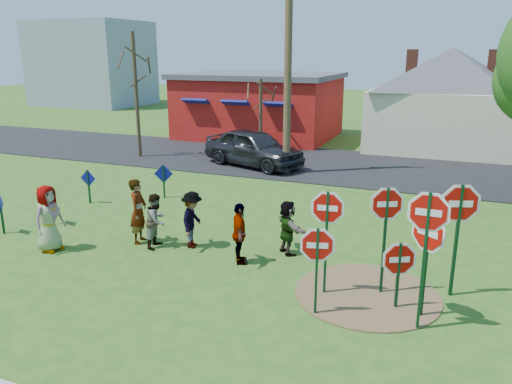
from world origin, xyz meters
TOP-DOWN VIEW (x-y plane):
  - ground at (0.00, 0.00)m, footprint 120.00×120.00m
  - road at (0.00, 11.50)m, footprint 120.00×7.50m
  - dirt_patch at (4.50, -1.00)m, footprint 3.20×3.20m
  - red_building at (-5.50, 17.99)m, footprint 9.40×7.69m
  - cream_house at (5.50, 18.00)m, footprint 9.40×9.40m
  - distant_building at (-28.00, 30.00)m, footprint 10.00×8.00m
  - stop_sign_a at (3.65, -2.24)m, footprint 0.93×0.27m
  - stop_sign_b at (4.77, -0.79)m, footprint 0.90×0.44m
  - stop_sign_c at (5.66, -2.05)m, footprint 1.04×0.07m
  - stop_sign_d at (6.22, -0.32)m, footprint 1.08×0.41m
  - stop_sign_e at (5.16, -1.37)m, footprint 0.88×0.45m
  - stop_sign_f at (5.67, -1.53)m, footprint 0.90×0.65m
  - stop_sign_g at (3.60, -1.28)m, footprint 0.98×0.12m
  - blue_diamond_a at (-6.16, -1.10)m, footprint 0.59×0.30m
  - blue_diamond_b at (-5.41, 0.06)m, footprint 0.63×0.33m
  - blue_diamond_c at (-5.82, 2.31)m, footprint 0.61×0.06m
  - blue_diamond_d at (-3.74, 3.89)m, footprint 0.66×0.24m
  - person_a at (-3.89, -1.58)m, footprint 0.64×0.93m
  - person_b at (-2.01, -0.18)m, footprint 0.58×0.75m
  - person_c at (-1.37, -0.28)m, footprint 0.64×0.78m
  - person_d at (-0.44, 0.05)m, footprint 0.75×1.10m
  - person_e at (1.19, -0.48)m, footprint 0.77×1.01m
  - person_f at (2.12, 0.58)m, footprint 1.25×1.29m
  - suv at (-2.63, 9.90)m, footprint 5.39×3.57m
  - utility_pole at (-0.77, 9.12)m, footprint 2.37×1.04m
  - bare_tree_west at (-8.83, 9.77)m, footprint 1.80×1.80m
  - bare_tree_east at (-3.53, 13.08)m, footprint 1.80×1.80m

SIDE VIEW (x-z plane):
  - ground at x=0.00m, z-range 0.00..0.00m
  - dirt_patch at x=4.50m, z-range 0.00..0.03m
  - road at x=0.00m, z-range 0.00..0.04m
  - person_f at x=2.12m, z-range 0.00..1.47m
  - person_c at x=-1.37m, z-range 0.00..1.51m
  - blue_diamond_c at x=-5.82m, z-range 0.15..1.37m
  - blue_diamond_b at x=-5.41m, z-range 0.14..1.39m
  - blue_diamond_d at x=-3.74m, z-range 0.14..1.39m
  - person_d at x=-0.44m, z-range 0.00..1.57m
  - person_e at x=1.19m, z-range 0.00..1.59m
  - blue_diamond_a at x=-6.16m, z-range 0.16..1.49m
  - suv at x=-2.63m, z-range 0.04..1.75m
  - person_a at x=-3.89m, z-range 0.00..1.82m
  - person_b at x=-2.01m, z-range 0.00..1.83m
  - stop_sign_e at x=5.16m, z-range 0.23..1.82m
  - stop_sign_a at x=3.65m, z-range 0.36..2.36m
  - stop_sign_f at x=5.67m, z-range 0.48..2.84m
  - stop_sign_g at x=3.60m, z-range 0.50..2.99m
  - stop_sign_b at x=4.77m, z-range 0.57..3.15m
  - stop_sign_d at x=6.22m, z-range 0.57..3.26m
  - red_building at x=-5.50m, z-range 0.02..3.92m
  - stop_sign_c at x=5.66m, z-range 0.60..3.50m
  - bare_tree_east at x=-3.53m, z-range 0.57..4.41m
  - cream_house at x=5.50m, z-range -0.33..6.17m
  - bare_tree_west at x=-8.83m, z-range 0.90..7.02m
  - distant_building at x=-28.00m, z-range 0.00..8.00m
  - utility_pole at x=-0.77m, z-range 0.27..10.48m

